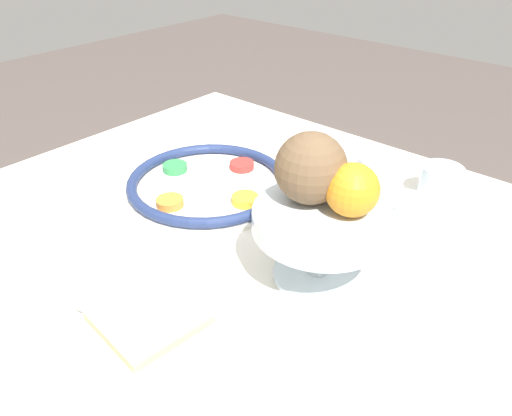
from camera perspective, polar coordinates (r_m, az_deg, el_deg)
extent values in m
cube|color=silver|center=(1.08, -0.40, -19.19)|extent=(1.11, 0.94, 0.73)
cylinder|color=silver|center=(0.96, -5.45, 2.28)|extent=(0.31, 0.31, 0.01)
torus|color=navy|center=(0.96, -5.50, 3.06)|extent=(0.31, 0.31, 0.02)
cylinder|color=gold|center=(0.90, -1.24, 0.97)|extent=(0.05, 0.05, 0.01)
cylinder|color=red|center=(1.02, -1.63, 4.90)|extent=(0.05, 0.05, 0.01)
cylinder|color=#33934C|center=(1.02, -9.24, 4.60)|extent=(0.05, 0.05, 0.01)
cylinder|color=orange|center=(0.90, -9.81, 0.64)|extent=(0.05, 0.05, 0.01)
cylinder|color=silver|center=(0.96, 6.65, 1.94)|extent=(0.06, 0.06, 0.00)
cylinder|color=silver|center=(0.94, 6.78, 3.79)|extent=(0.01, 0.01, 0.07)
cone|color=silver|center=(0.92, 7.04, 7.34)|extent=(0.07, 0.07, 0.06)
cylinder|color=silver|center=(0.75, 7.02, -7.50)|extent=(0.13, 0.13, 0.01)
cylinder|color=silver|center=(0.73, 7.24, -4.91)|extent=(0.03, 0.03, 0.08)
cylinder|color=silver|center=(0.70, 7.54, -1.38)|extent=(0.20, 0.20, 0.03)
sphere|color=orange|center=(0.67, 10.95, 2.03)|extent=(0.07, 0.07, 0.07)
sphere|color=brown|center=(0.69, 6.46, 4.66)|extent=(0.10, 0.10, 0.10)
cylinder|color=beige|center=(0.69, -11.99, -12.67)|extent=(0.17, 0.17, 0.01)
cube|color=#D1B784|center=(0.68, -12.08, -12.08)|extent=(0.14, 0.14, 0.01)
cylinder|color=white|center=(0.68, -14.45, -11.70)|extent=(0.15, 0.07, 0.04)
cylinder|color=silver|center=(0.86, 16.88, -0.94)|extent=(0.08, 0.08, 0.06)
cylinder|color=silver|center=(0.99, 20.32, 2.75)|extent=(0.08, 0.08, 0.06)
cylinder|color=silver|center=(0.99, 13.46, 4.21)|extent=(0.08, 0.08, 0.06)
cube|color=silver|center=(1.12, 6.22, 6.72)|extent=(0.10, 0.18, 0.01)
cube|color=silver|center=(1.11, 7.48, 6.27)|extent=(0.11, 0.17, 0.01)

